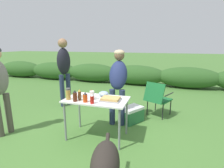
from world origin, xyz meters
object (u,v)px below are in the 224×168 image
Objects in this scene: standing_person_in_gray_fleece at (64,66)px; folding_table at (97,103)px; mustard_bottle at (91,94)px; camp_chair_green_behind_table at (157,97)px; ketchup_bottle at (92,99)px; food_tray at (111,99)px; plate_stack at (79,95)px; standing_person_in_olive_jacket at (118,79)px; hot_sauce_bottle at (85,97)px; cooler_box at (132,114)px; beer_bottle at (80,95)px; spice_jar at (68,94)px; mixing_bowl at (104,94)px; bbq_sauce_bottle at (75,96)px; paper_cup_stack at (92,95)px.

folding_table is at bearing -111.65° from standing_person_in_gray_fleece.
mustard_bottle is 1.74m from camp_chair_green_behind_table.
ketchup_bottle is at bearing -84.49° from folding_table.
food_tray is 2.24m from standing_person_in_gray_fleece.
standing_person_in_gray_fleece reaches higher than plate_stack.
standing_person_in_olive_jacket is at bearing 79.61° from ketchup_bottle.
cooler_box is at bearing 60.14° from hot_sauce_bottle.
ketchup_bottle is 0.20× the size of camp_chair_green_behind_table.
beer_bottle is at bearing -166.91° from food_tray.
spice_jar is at bearing 171.55° from ketchup_bottle.
beer_bottle is 0.33× the size of cooler_box.
food_tray is 2.08× the size of ketchup_bottle.
cooler_box is (1.96, -0.52, -0.93)m from standing_person_in_gray_fleece.
hot_sauce_bottle is at bearing 165.27° from ketchup_bottle.
spice_jar is (-0.52, -0.37, 0.05)m from mixing_bowl.
mixing_bowl is 0.55m from bbq_sauce_bottle.
mustard_bottle is 1.95m from standing_person_in_gray_fleece.
standing_person_in_olive_jacket is at bearing 74.40° from folding_table.
camp_chair_green_behind_table is at bearing 53.77° from hot_sauce_bottle.
bbq_sauce_bottle reaches higher than mixing_bowl.
spice_jar reaches higher than plate_stack.
ketchup_bottle is at bearing -136.13° from food_tray.
bbq_sauce_bottle reaches higher than paper_cup_stack.
cooler_box is (0.78, 1.06, -0.66)m from bbq_sauce_bottle.
beer_bottle is 0.12× the size of standing_person_in_olive_jacket.
standing_person_in_olive_jacket is (0.20, 0.72, 0.31)m from folding_table.
hot_sauce_bottle reaches higher than paper_cup_stack.
mustard_bottle is 0.82× the size of bbq_sauce_bottle.
mustard_bottle is at bearing 49.52° from bbq_sauce_bottle.
mustard_bottle reaches higher than mixing_bowl.
camp_chair_green_behind_table is (1.09, 1.30, -0.35)m from mustard_bottle.
hot_sauce_bottle reaches higher than food_tray.
mixing_bowl is at bearing 18.71° from plate_stack.
paper_cup_stack is 0.27× the size of cooler_box.
mixing_bowl reaches higher than food_tray.
food_tray is 1.85× the size of mixing_bowl.
hot_sauce_bottle reaches higher than mixing_bowl.
standing_person_in_gray_fleece reaches higher than standing_person_in_olive_jacket.
cooler_box is (0.28, 0.11, -0.80)m from standing_person_in_olive_jacket.
ketchup_bottle reaches higher than paper_cup_stack.
mustard_bottle is 0.83× the size of beer_bottle.
camp_chair_green_behind_table reaches higher than food_tray.
camp_chair_green_behind_table is (1.29, 1.53, -0.36)m from bbq_sauce_bottle.
ketchup_bottle is 2.21m from standing_person_in_gray_fleece.
standing_person_in_gray_fleece is at bearing 141.86° from food_tray.
hot_sauce_bottle is (-0.18, -0.40, 0.03)m from mixing_bowl.
standing_person_in_gray_fleece is (-1.38, 1.35, 0.29)m from mustard_bottle.
paper_cup_stack is 0.29m from bbq_sauce_bottle.
folding_table is 6.53× the size of hot_sauce_bottle.
folding_table is at bearing 37.92° from bbq_sauce_bottle.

